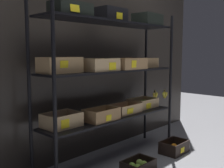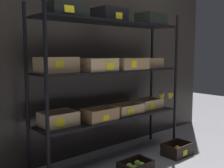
{
  "view_description": "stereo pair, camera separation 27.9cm",
  "coord_description": "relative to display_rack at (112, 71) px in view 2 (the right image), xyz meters",
  "views": [
    {
      "loc": [
        -2.02,
        -1.91,
        1.14
      ],
      "look_at": [
        0.0,
        0.0,
        0.82
      ],
      "focal_mm": 43.07,
      "sensor_mm": 36.0,
      "label": 1
    },
    {
      "loc": [
        -1.82,
        -2.1,
        1.14
      ],
      "look_at": [
        0.0,
        0.0,
        0.82
      ],
      "focal_mm": 43.07,
      "sensor_mm": 36.0,
      "label": 2
    }
  ],
  "objects": [
    {
      "name": "ground_plane",
      "position": [
        0.0,
        -0.0,
        -0.95
      ],
      "size": [
        10.0,
        10.0,
        0.0
      ],
      "primitive_type": "plane",
      "color": "gray"
    },
    {
      "name": "storefront_wall",
      "position": [
        0.0,
        0.39,
        0.33
      ],
      "size": [
        4.08,
        0.12,
        2.57
      ],
      "primitive_type": "cube",
      "color": "#2D2823",
      "rests_on": "ground_plane"
    },
    {
      "name": "display_rack",
      "position": [
        0.0,
        0.0,
        0.0
      ],
      "size": [
        1.81,
        0.41,
        1.6
      ],
      "color": "black",
      "rests_on": "ground_plane"
    },
    {
      "name": "crate_ground_left_apple_green",
      "position": [
        -0.01,
        -0.37,
        -0.91
      ],
      "size": [
        0.31,
        0.22,
        0.1
      ],
      "color": "black",
      "rests_on": "ground_plane"
    },
    {
      "name": "crate_ground_orange",
      "position": [
        0.64,
        -0.38,
        -0.9
      ],
      "size": [
        0.32,
        0.23,
        0.14
      ],
      "color": "black",
      "rests_on": "ground_plane"
    }
  ]
}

